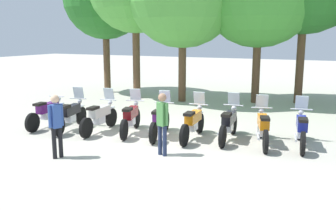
{
  "coord_description": "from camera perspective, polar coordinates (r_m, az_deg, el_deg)",
  "views": [
    {
      "loc": [
        4.82,
        -9.97,
        3.1
      ],
      "look_at": [
        0.0,
        0.5,
        0.9
      ],
      "focal_mm": 38.98,
      "sensor_mm": 36.0,
      "label": 1
    }
  ],
  "objects": [
    {
      "name": "ground_plane",
      "position": [
        11.5,
        -1.05,
        -4.84
      ],
      "size": [
        80.0,
        80.0,
        0.0
      ],
      "primitive_type": "plane",
      "color": "#BCB7A8"
    },
    {
      "name": "motorcycle_8",
      "position": [
        10.96,
        20.13,
        -3.5
      ],
      "size": [
        0.62,
        2.18,
        1.37
      ],
      "rotation": [
        0.0,
        0.0,
        1.71
      ],
      "color": "black",
      "rests_on": "ground_plane"
    },
    {
      "name": "motorcycle_7",
      "position": [
        10.85,
        14.62,
        -3.33
      ],
      "size": [
        0.81,
        2.14,
        1.37
      ],
      "rotation": [
        0.0,
        0.0,
        1.84
      ],
      "color": "black",
      "rests_on": "ground_plane"
    },
    {
      "name": "motorcycle_4",
      "position": [
        11.32,
        -1.23,
        -2.38
      ],
      "size": [
        0.69,
        2.17,
        1.37
      ],
      "rotation": [
        0.0,
        0.0,
        1.77
      ],
      "color": "black",
      "rests_on": "ground_plane"
    },
    {
      "name": "person_1",
      "position": [
        9.65,
        -17.09,
        -2.5
      ],
      "size": [
        0.29,
        0.4,
        1.65
      ],
      "rotation": [
        0.0,
        0.0,
        2.72
      ],
      "color": "black",
      "rests_on": "ground_plane"
    },
    {
      "name": "motorcycle_1",
      "position": [
        12.54,
        -14.97,
        -1.45
      ],
      "size": [
        0.69,
        2.17,
        1.37
      ],
      "rotation": [
        0.0,
        0.0,
        1.77
      ],
      "color": "black",
      "rests_on": "ground_plane"
    },
    {
      "name": "motorcycle_0",
      "position": [
        13.21,
        -18.35,
        -1.09
      ],
      "size": [
        0.62,
        2.19,
        0.99
      ],
      "rotation": [
        0.0,
        0.0,
        1.69
      ],
      "color": "black",
      "rests_on": "ground_plane"
    },
    {
      "name": "person_0",
      "position": [
        9.43,
        -0.89,
        -2.3
      ],
      "size": [
        0.4,
        0.28,
        1.65
      ],
      "rotation": [
        0.0,
        0.0,
        1.25
      ],
      "color": "#232D4C",
      "rests_on": "ground_plane"
    },
    {
      "name": "motorcycle_3",
      "position": [
        11.75,
        -5.83,
        -1.94
      ],
      "size": [
        0.8,
        2.14,
        1.37
      ],
      "rotation": [
        0.0,
        0.0,
        1.84
      ],
      "color": "black",
      "rests_on": "ground_plane"
    },
    {
      "name": "motorcycle_6",
      "position": [
        11.09,
        9.5,
        -2.81
      ],
      "size": [
        0.62,
        2.19,
        1.37
      ],
      "rotation": [
        0.0,
        0.0,
        1.63
      ],
      "color": "black",
      "rests_on": "ground_plane"
    },
    {
      "name": "motorcycle_2",
      "position": [
        12.08,
        -10.6,
        -1.73
      ],
      "size": [
        0.62,
        2.19,
        1.37
      ],
      "rotation": [
        0.0,
        0.0,
        1.64
      ],
      "color": "black",
      "rests_on": "ground_plane"
    },
    {
      "name": "motorcycle_5",
      "position": [
        11.08,
        3.94,
        -2.7
      ],
      "size": [
        0.62,
        2.19,
        1.37
      ],
      "rotation": [
        0.0,
        0.0,
        1.63
      ],
      "color": "black",
      "rests_on": "ground_plane"
    }
  ]
}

